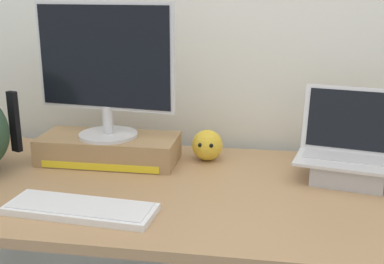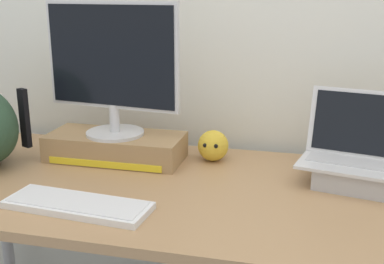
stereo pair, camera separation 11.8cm
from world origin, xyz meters
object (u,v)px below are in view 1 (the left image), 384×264
open_laptop (349,161)px  external_keyboard (81,209)px  desktop_monitor (105,68)px  plush_toy (207,145)px  toner_box_yellow (109,149)px

open_laptop → external_keyboard: open_laptop is taller
open_laptop → external_keyboard: 0.86m
desktop_monitor → plush_toy: desktop_monitor is taller
external_keyboard → toner_box_yellow: bearing=102.4°
desktop_monitor → external_keyboard: 0.54m
open_laptop → desktop_monitor: bearing=-170.7°
open_laptop → plush_toy: 0.50m
desktop_monitor → external_keyboard: desktop_monitor is taller
open_laptop → plush_toy: (-0.48, 0.11, -0.01)m
toner_box_yellow → open_laptop: (0.83, -0.04, 0.01)m
desktop_monitor → external_keyboard: bearing=-74.8°
desktop_monitor → open_laptop: size_ratio=1.35×
desktop_monitor → plush_toy: bearing=19.2°
open_laptop → plush_toy: size_ratio=3.32×
toner_box_yellow → external_keyboard: toner_box_yellow is taller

